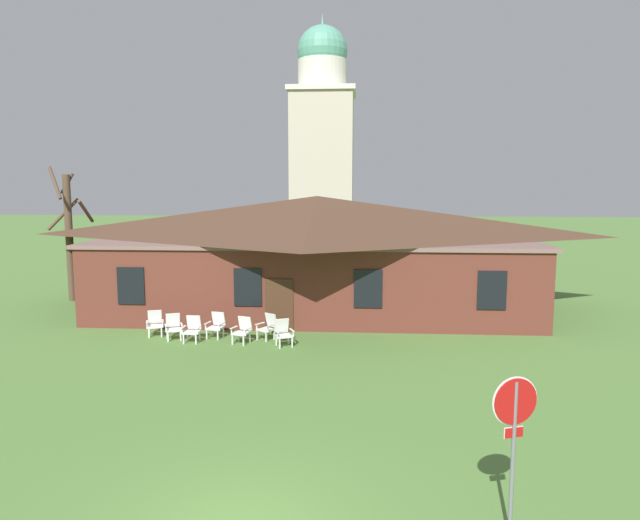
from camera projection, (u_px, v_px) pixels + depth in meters
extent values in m
cube|color=brown|center=(317.00, 273.00, 27.34)|extent=(18.83, 10.00, 3.20)
cube|color=#795B55|center=(317.00, 238.00, 27.12)|extent=(19.20, 10.20, 0.16)
pyramid|color=#4C3323|center=(317.00, 216.00, 26.99)|extent=(19.58, 10.40, 1.88)
cube|color=black|center=(131.00, 286.00, 22.82)|extent=(1.10, 0.06, 1.50)
cube|color=black|center=(248.00, 287.00, 22.50)|extent=(1.10, 0.06, 1.50)
cube|color=black|center=(368.00, 289.00, 22.18)|extent=(1.10, 0.06, 1.50)
cube|color=black|center=(492.00, 290.00, 21.86)|extent=(1.10, 0.06, 1.50)
cube|color=#422819|center=(279.00, 305.00, 22.51)|extent=(1.10, 0.06, 2.10)
cube|color=#BCB29E|center=(322.00, 177.00, 45.49)|extent=(4.80, 4.80, 12.77)
cube|color=silver|center=(322.00, 92.00, 44.64)|extent=(5.18, 5.18, 0.36)
cylinder|color=silver|center=(322.00, 75.00, 44.48)|extent=(3.80, 3.80, 2.20)
sphere|color=#569E84|center=(322.00, 51.00, 44.25)|extent=(3.88, 3.88, 3.88)
cone|color=#569E84|center=(322.00, 19.00, 43.95)|extent=(0.24, 0.24, 1.00)
cylinder|color=slate|center=(513.00, 461.00, 9.23)|extent=(0.07, 0.07, 2.64)
cylinder|color=white|center=(515.00, 401.00, 9.11)|extent=(0.77, 0.28, 0.81)
cylinder|color=#B71414|center=(516.00, 402.00, 9.09)|extent=(0.73, 0.27, 0.76)
cube|color=#B71414|center=(514.00, 433.00, 9.17)|extent=(0.31, 0.13, 0.16)
cube|color=white|center=(513.00, 432.00, 9.18)|extent=(0.33, 0.13, 0.18)
cube|color=white|center=(161.00, 333.00, 21.77)|extent=(0.06, 0.06, 0.36)
cube|color=white|center=(149.00, 333.00, 21.65)|extent=(0.06, 0.06, 0.36)
cube|color=white|center=(161.00, 330.00, 22.19)|extent=(0.06, 0.06, 0.36)
cube|color=white|center=(149.00, 331.00, 22.07)|extent=(0.06, 0.06, 0.36)
cube|color=white|center=(155.00, 326.00, 21.90)|extent=(0.68, 0.67, 0.05)
cube|color=white|center=(155.00, 317.00, 22.15)|extent=(0.55, 0.35, 0.54)
cube|color=white|center=(163.00, 321.00, 21.93)|extent=(0.21, 0.46, 0.03)
cube|color=white|center=(163.00, 325.00, 21.79)|extent=(0.05, 0.05, 0.22)
cube|color=white|center=(147.00, 322.00, 21.77)|extent=(0.21, 0.46, 0.03)
cube|color=white|center=(147.00, 326.00, 21.63)|extent=(0.05, 0.05, 0.22)
cube|color=white|center=(181.00, 336.00, 21.25)|extent=(0.07, 0.07, 0.36)
cube|color=white|center=(168.00, 337.00, 21.11)|extent=(0.07, 0.07, 0.36)
cube|color=white|center=(180.00, 333.00, 21.67)|extent=(0.07, 0.07, 0.36)
cube|color=white|center=(167.00, 334.00, 21.52)|extent=(0.07, 0.07, 0.36)
cube|color=white|center=(174.00, 330.00, 21.36)|extent=(0.70, 0.68, 0.05)
cube|color=white|center=(173.00, 320.00, 21.61)|extent=(0.55, 0.37, 0.54)
cube|color=white|center=(182.00, 324.00, 21.41)|extent=(0.23, 0.46, 0.03)
cube|color=white|center=(182.00, 328.00, 21.27)|extent=(0.05, 0.05, 0.22)
cube|color=white|center=(166.00, 325.00, 21.23)|extent=(0.23, 0.46, 0.03)
cube|color=white|center=(166.00, 329.00, 21.09)|extent=(0.05, 0.05, 0.22)
cube|color=white|center=(196.00, 339.00, 20.79)|extent=(0.05, 0.05, 0.36)
cube|color=white|center=(184.00, 339.00, 20.83)|extent=(0.05, 0.05, 0.36)
cube|color=white|center=(200.00, 336.00, 21.23)|extent=(0.05, 0.05, 0.36)
cube|color=white|center=(188.00, 336.00, 21.27)|extent=(0.05, 0.05, 0.36)
cube|color=white|center=(192.00, 332.00, 21.01)|extent=(0.55, 0.53, 0.05)
cube|color=white|center=(194.00, 322.00, 21.27)|extent=(0.52, 0.20, 0.54)
cube|color=white|center=(199.00, 327.00, 20.93)|extent=(0.07, 0.47, 0.03)
cube|color=white|center=(198.00, 331.00, 20.79)|extent=(0.04, 0.04, 0.22)
cube|color=white|center=(183.00, 327.00, 20.99)|extent=(0.07, 0.47, 0.03)
cube|color=white|center=(182.00, 331.00, 20.84)|extent=(0.04, 0.04, 0.22)
cube|color=white|center=(218.00, 335.00, 21.35)|extent=(0.06, 0.06, 0.36)
cube|color=white|center=(207.00, 334.00, 21.49)|extent=(0.06, 0.06, 0.36)
cube|color=white|center=(223.00, 333.00, 21.77)|extent=(0.06, 0.06, 0.36)
cube|color=white|center=(212.00, 332.00, 21.91)|extent=(0.06, 0.06, 0.36)
cube|color=white|center=(215.00, 328.00, 21.60)|extent=(0.65, 0.63, 0.05)
cube|color=white|center=(219.00, 319.00, 21.86)|extent=(0.54, 0.31, 0.54)
cube|color=white|center=(222.00, 324.00, 21.47)|extent=(0.17, 0.47, 0.03)
cube|color=white|center=(220.00, 328.00, 21.33)|extent=(0.05, 0.05, 0.22)
cube|color=white|center=(208.00, 323.00, 21.65)|extent=(0.17, 0.47, 0.03)
cube|color=white|center=(206.00, 327.00, 21.51)|extent=(0.05, 0.05, 0.22)
cube|color=silver|center=(244.00, 341.00, 20.60)|extent=(0.06, 0.06, 0.36)
cube|color=silver|center=(233.00, 340.00, 20.77)|extent=(0.06, 0.06, 0.36)
cube|color=silver|center=(250.00, 338.00, 21.00)|extent=(0.06, 0.06, 0.36)
cube|color=silver|center=(239.00, 337.00, 21.18)|extent=(0.06, 0.06, 0.36)
cube|color=silver|center=(241.00, 333.00, 20.86)|extent=(0.68, 0.67, 0.05)
cube|color=silver|center=(245.00, 323.00, 21.11)|extent=(0.55, 0.35, 0.54)
cube|color=silver|center=(248.00, 329.00, 20.71)|extent=(0.21, 0.46, 0.03)
cube|color=silver|center=(245.00, 333.00, 20.57)|extent=(0.05, 0.05, 0.22)
cube|color=silver|center=(234.00, 327.00, 20.93)|extent=(0.21, 0.46, 0.03)
cube|color=silver|center=(232.00, 331.00, 20.79)|extent=(0.05, 0.05, 0.22)
cube|color=silver|center=(266.00, 337.00, 21.11)|extent=(0.07, 0.07, 0.36)
cube|color=silver|center=(257.00, 335.00, 21.39)|extent=(0.07, 0.07, 0.36)
cube|color=silver|center=(274.00, 335.00, 21.45)|extent=(0.07, 0.07, 0.36)
cube|color=silver|center=(265.00, 333.00, 21.73)|extent=(0.07, 0.07, 0.36)
cube|color=silver|center=(266.00, 330.00, 21.39)|extent=(0.74, 0.73, 0.05)
cube|color=silver|center=(271.00, 320.00, 21.60)|extent=(0.53, 0.45, 0.54)
cube|color=silver|center=(271.00, 326.00, 21.17)|extent=(0.31, 0.42, 0.03)
cube|color=silver|center=(268.00, 330.00, 21.06)|extent=(0.06, 0.06, 0.22)
cube|color=silver|center=(260.00, 323.00, 21.53)|extent=(0.31, 0.42, 0.03)
cube|color=silver|center=(257.00, 327.00, 21.42)|extent=(0.06, 0.06, 0.22)
cube|color=silver|center=(292.00, 342.00, 20.39)|extent=(0.07, 0.07, 0.36)
cube|color=silver|center=(280.00, 344.00, 20.24)|extent=(0.07, 0.07, 0.36)
cube|color=silver|center=(288.00, 339.00, 20.81)|extent=(0.07, 0.07, 0.36)
cube|color=silver|center=(276.00, 341.00, 20.65)|extent=(0.07, 0.07, 0.36)
cube|color=silver|center=(284.00, 336.00, 20.49)|extent=(0.71, 0.70, 0.05)
cube|color=silver|center=(282.00, 326.00, 20.75)|extent=(0.55, 0.38, 0.54)
cube|color=silver|center=(292.00, 330.00, 20.55)|extent=(0.25, 0.45, 0.03)
cube|color=silver|center=(293.00, 334.00, 20.41)|extent=(0.05, 0.05, 0.22)
cube|color=silver|center=(276.00, 331.00, 20.35)|extent=(0.25, 0.45, 0.03)
cube|color=silver|center=(278.00, 336.00, 20.22)|extent=(0.05, 0.05, 0.22)
cylinder|color=brown|center=(69.00, 238.00, 28.34)|extent=(0.36, 0.36, 6.25)
cylinder|color=brown|center=(67.00, 183.00, 28.26)|extent=(0.71, 0.38, 1.05)
cylinder|color=brown|center=(63.00, 214.00, 28.76)|extent=(1.27, 1.24, 1.60)
cylinder|color=brown|center=(86.00, 211.00, 28.21)|extent=(0.38, 1.82, 1.20)
cylinder|color=brown|center=(55.00, 183.00, 27.60)|extent=(1.04, 0.90, 1.60)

